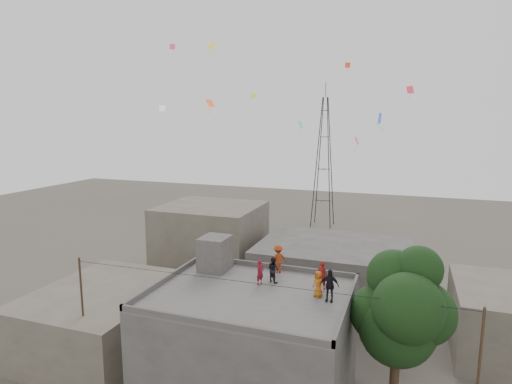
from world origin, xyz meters
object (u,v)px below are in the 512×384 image
transmission_tower (324,162)px  person_red_adult (322,275)px  tree (402,310)px  person_dark_adult (329,285)px  stair_head_box (215,253)px

transmission_tower → person_red_adult: (7.34, -38.17, -2.21)m
tree → transmission_tower: transmission_tower is taller
transmission_tower → person_red_adult: 38.94m
person_red_adult → person_dark_adult: (0.63, -1.42, 0.05)m
person_dark_adult → transmission_tower: bearing=100.7°
tree → stair_head_box: bearing=169.3°
tree → person_red_adult: tree is taller
stair_head_box → transmission_tower: (-0.80, 37.40, 1.97)m
person_red_adult → person_dark_adult: 1.56m
stair_head_box → person_dark_adult: stair_head_box is taller
stair_head_box → transmission_tower: bearing=91.2°
stair_head_box → person_red_adult: 6.59m
person_red_adult → person_dark_adult: bearing=132.8°
person_dark_adult → stair_head_box: bearing=162.3°
stair_head_box → tree: size_ratio=0.22×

